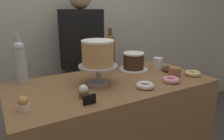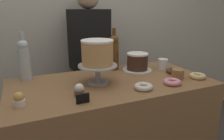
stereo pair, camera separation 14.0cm
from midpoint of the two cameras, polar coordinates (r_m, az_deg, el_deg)
name	(u,v)px [view 1 (the left image)]	position (r m, az deg, el deg)	size (l,w,h in m)	color
back_wall	(66,20)	(2.19, -14.14, 12.96)	(6.00, 0.05, 2.60)	#BCB7A8
cake_stand_pedestal	(98,71)	(1.37, -6.66, -0.30)	(0.25, 0.25, 0.12)	#B2B2B7
white_layer_cake	(98,53)	(1.34, -6.83, 4.56)	(0.20, 0.20, 0.16)	tan
silver_serving_platter	(133,69)	(1.68, 3.40, 0.18)	(0.23, 0.23, 0.01)	white
chocolate_round_cake	(134,61)	(1.66, 3.44, 2.48)	(0.16, 0.16, 0.13)	#3D2619
wine_bottle_amber	(110,52)	(1.66, -2.94, 4.92)	(0.08, 0.08, 0.33)	#5B3814
wine_bottle_clear	(20,61)	(1.51, -25.85, 2.08)	(0.08, 0.08, 0.33)	#B2BCC1
cupcake_caramel	(23,104)	(1.14, -26.02, -8.19)	(0.06, 0.06, 0.07)	white
cupcake_vanilla	(84,92)	(1.18, -11.02, -5.76)	(0.06, 0.06, 0.07)	brown
donut_chocolate	(169,69)	(1.68, 12.80, 0.15)	(0.11, 0.11, 0.03)	#472D1E
donut_glazed	(193,73)	(1.62, 18.62, -0.89)	(0.11, 0.11, 0.03)	#E0C17F
donut_sugar	(145,85)	(1.31, 5.88, -4.20)	(0.11, 0.11, 0.03)	silver
donut_pink	(171,80)	(1.44, 12.92, -2.64)	(0.11, 0.11, 0.03)	pink
cookie_stack	(174,72)	(1.56, 14.00, -0.53)	(0.08, 0.08, 0.07)	olive
price_sign_chalkboard	(89,100)	(1.10, -9.75, -7.91)	(0.07, 0.01, 0.05)	black
coffee_cup_ceramic	(158,63)	(1.75, 9.97, 1.87)	(0.08, 0.08, 0.08)	white
barista_figure	(83,69)	(2.08, -9.76, 0.13)	(0.36, 0.22, 1.60)	black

